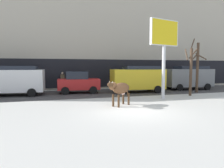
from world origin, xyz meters
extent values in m
plane|color=silver|center=(0.00, 0.00, 0.00)|extent=(120.00, 120.00, 0.00)
cube|color=#423F3F|center=(0.00, 7.64, 0.00)|extent=(60.00, 5.60, 0.01)
cube|color=#BCB29E|center=(0.00, 13.94, 6.50)|extent=(44.00, 6.00, 13.00)
cube|color=black|center=(0.00, 10.89, 1.60)|extent=(43.12, 0.10, 2.80)
ellipsoid|color=brown|center=(-0.13, 1.67, 1.02)|extent=(1.50, 1.28, 0.64)
cylinder|color=#472D19|center=(-0.42, 1.23, 0.35)|extent=(0.12, 0.12, 0.70)
cylinder|color=#472D19|center=(-0.64, 1.56, 0.35)|extent=(0.12, 0.12, 0.70)
cylinder|color=#472D19|center=(0.39, 1.78, 0.35)|extent=(0.12, 0.12, 0.70)
cylinder|color=#472D19|center=(0.17, 2.10, 0.35)|extent=(0.12, 0.12, 0.70)
cylinder|color=brown|center=(-0.75, 1.25, 1.20)|extent=(0.54, 0.48, 0.44)
ellipsoid|color=#472D19|center=(-0.93, 1.13, 1.30)|extent=(0.50, 0.44, 0.28)
cone|color=beige|center=(-0.83, 1.06, 1.46)|extent=(0.11, 0.13, 0.15)
cone|color=beige|center=(-0.96, 1.24, 1.46)|extent=(0.11, 0.13, 0.15)
cylinder|color=#472D19|center=(0.43, 2.04, 0.77)|extent=(0.06, 0.06, 0.60)
ellipsoid|color=beige|center=(0.02, 1.77, 0.72)|extent=(0.37, 0.36, 0.20)
cylinder|color=silver|center=(3.75, 3.50, 1.90)|extent=(0.24, 0.24, 3.80)
cube|color=silver|center=(3.75, 3.50, 4.65)|extent=(2.50, 0.78, 1.82)
cube|color=yellow|center=(3.75, 3.47, 4.65)|extent=(2.37, 0.72, 1.70)
cube|color=white|center=(-6.80, 7.97, 1.17)|extent=(4.73, 2.24, 1.70)
cube|color=#1E232D|center=(-6.50, 7.95, 2.17)|extent=(3.12, 1.89, 0.30)
cylinder|color=black|center=(-5.24, 8.80, 0.32)|extent=(0.65, 0.27, 0.64)
cylinder|color=black|center=(-5.38, 6.91, 0.32)|extent=(0.65, 0.27, 0.64)
cube|color=red|center=(-1.69, 8.12, 0.77)|extent=(3.62, 1.96, 0.90)
cube|color=#1E232D|center=(-1.84, 8.13, 1.54)|extent=(1.91, 1.63, 0.64)
cylinder|color=black|center=(-0.49, 8.88, 0.32)|extent=(0.65, 0.27, 0.64)
cylinder|color=black|center=(-0.62, 7.19, 0.32)|extent=(0.65, 0.27, 0.64)
cylinder|color=black|center=(-2.76, 9.06, 0.32)|extent=(0.65, 0.27, 0.64)
cylinder|color=black|center=(-2.89, 7.36, 0.32)|extent=(0.65, 0.27, 0.64)
cube|color=gold|center=(3.35, 7.11, 1.17)|extent=(4.73, 2.24, 1.70)
cube|color=#1E232D|center=(3.65, 7.09, 2.17)|extent=(3.12, 1.89, 0.30)
cylinder|color=black|center=(4.91, 7.94, 0.32)|extent=(0.65, 0.27, 0.64)
cylinder|color=black|center=(4.77, 6.05, 0.32)|extent=(0.65, 0.27, 0.64)
cylinder|color=black|center=(1.93, 8.17, 0.32)|extent=(0.65, 0.27, 0.64)
cylinder|color=black|center=(1.79, 6.27, 0.32)|extent=(0.65, 0.27, 0.64)
cube|color=slate|center=(9.13, 7.76, 1.17)|extent=(4.73, 2.24, 1.70)
cube|color=#1E232D|center=(9.43, 7.74, 2.17)|extent=(3.12, 1.89, 0.30)
cylinder|color=black|center=(10.69, 8.60, 0.32)|extent=(0.65, 0.27, 0.64)
cylinder|color=black|center=(10.55, 6.70, 0.32)|extent=(0.65, 0.27, 0.64)
cylinder|color=black|center=(7.71, 8.82, 0.32)|extent=(0.65, 0.27, 0.64)
cylinder|color=black|center=(7.57, 6.93, 0.32)|extent=(0.65, 0.27, 0.64)
cylinder|color=#282833|center=(-2.89, 10.69, 0.44)|extent=(0.24, 0.24, 0.88)
cube|color=brown|center=(-2.89, 10.69, 1.20)|extent=(0.36, 0.22, 0.64)
sphere|color=beige|center=(-2.89, 10.69, 1.63)|extent=(0.20, 0.20, 0.20)
cylinder|color=#282833|center=(7.83, 10.69, 0.44)|extent=(0.24, 0.24, 0.88)
cube|color=#386B42|center=(7.83, 10.69, 1.20)|extent=(0.36, 0.22, 0.64)
sphere|color=tan|center=(7.83, 10.69, 1.63)|extent=(0.20, 0.20, 0.20)
cylinder|color=#4C3828|center=(6.47, 4.01, 1.84)|extent=(0.21, 0.21, 3.67)
cylinder|color=#4C3828|center=(6.77, 4.16, 3.29)|extent=(0.42, 0.71, 0.82)
cylinder|color=#4C3828|center=(6.13, 4.16, 3.21)|extent=(0.41, 0.79, 0.93)
cylinder|color=#4C3828|center=(8.31, 5.50, 2.16)|extent=(0.23, 0.23, 4.33)
cylinder|color=#4C3828|center=(8.04, 5.91, 4.18)|extent=(0.94, 0.68, 1.21)
cylinder|color=#4C3828|center=(8.24, 5.02, 3.12)|extent=(1.02, 0.25, 0.59)
cylinder|color=#4C3828|center=(8.32, 5.79, 3.21)|extent=(0.66, 0.12, 0.68)
camera|label=1|loc=(-4.05, -9.35, 2.26)|focal=32.63mm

